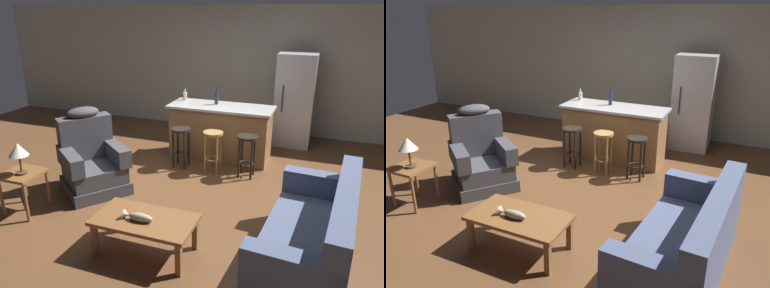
# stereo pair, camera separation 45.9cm
# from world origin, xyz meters

# --- Properties ---
(ground_plane) EXTENTS (12.00, 12.00, 0.00)m
(ground_plane) POSITION_xyz_m (0.00, 0.00, 0.00)
(ground_plane) COLOR brown
(back_wall) EXTENTS (12.00, 0.05, 2.60)m
(back_wall) POSITION_xyz_m (0.00, 3.12, 1.30)
(back_wall) COLOR #B2B2A3
(back_wall) RESTS_ON ground_plane
(coffee_table) EXTENTS (1.10, 0.60, 0.42)m
(coffee_table) POSITION_xyz_m (0.03, -1.60, 0.36)
(coffee_table) COLOR brown
(coffee_table) RESTS_ON ground_plane
(fish_figurine) EXTENTS (0.34, 0.10, 0.10)m
(fish_figurine) POSITION_xyz_m (-0.02, -1.67, 0.46)
(fish_figurine) COLOR #4C3823
(fish_figurine) RESTS_ON coffee_table
(couch) EXTENTS (0.99, 1.96, 0.94)m
(couch) POSITION_xyz_m (1.74, -1.24, 0.34)
(couch) COLOR #4C5675
(couch) RESTS_ON ground_plane
(recliner_near_lamp) EXTENTS (1.18, 1.18, 1.20)m
(recliner_near_lamp) POSITION_xyz_m (-1.40, -0.49, 0.42)
(recliner_near_lamp) COLOR #3D3D42
(recliner_near_lamp) RESTS_ON ground_plane
(end_table) EXTENTS (0.48, 0.48, 0.56)m
(end_table) POSITION_xyz_m (-1.84, -1.37, 0.46)
(end_table) COLOR brown
(end_table) RESTS_ON ground_plane
(table_lamp) EXTENTS (0.24, 0.24, 0.41)m
(table_lamp) POSITION_xyz_m (-1.81, -1.40, 0.87)
(table_lamp) COLOR #4C3823
(table_lamp) RESTS_ON end_table
(kitchen_island) EXTENTS (1.80, 0.70, 0.95)m
(kitchen_island) POSITION_xyz_m (0.00, 1.35, 0.48)
(kitchen_island) COLOR olive
(kitchen_island) RESTS_ON ground_plane
(bar_stool_left) EXTENTS (0.32, 0.32, 0.68)m
(bar_stool_left) POSITION_xyz_m (-0.50, 0.72, 0.47)
(bar_stool_left) COLOR black
(bar_stool_left) RESTS_ON ground_plane
(bar_stool_middle) EXTENTS (0.32, 0.32, 0.68)m
(bar_stool_middle) POSITION_xyz_m (0.06, 0.72, 0.47)
(bar_stool_middle) COLOR #A87A47
(bar_stool_middle) RESTS_ON ground_plane
(bar_stool_right) EXTENTS (0.32, 0.32, 0.68)m
(bar_stool_right) POSITION_xyz_m (0.62, 0.72, 0.47)
(bar_stool_right) COLOR black
(bar_stool_right) RESTS_ON ground_plane
(refrigerator) EXTENTS (0.70, 0.69, 1.76)m
(refrigerator) POSITION_xyz_m (1.11, 2.55, 0.88)
(refrigerator) COLOR #B7B7BC
(refrigerator) RESTS_ON ground_plane
(bottle_tall_green) EXTENTS (0.06, 0.06, 0.31)m
(bottle_tall_green) POSITION_xyz_m (-0.11, 1.44, 1.07)
(bottle_tall_green) COLOR #23284C
(bottle_tall_green) RESTS_ON kitchen_island
(bottle_short_amber) EXTENTS (0.07, 0.07, 0.20)m
(bottle_short_amber) POSITION_xyz_m (-0.74, 1.54, 1.03)
(bottle_short_amber) COLOR silver
(bottle_short_amber) RESTS_ON kitchen_island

